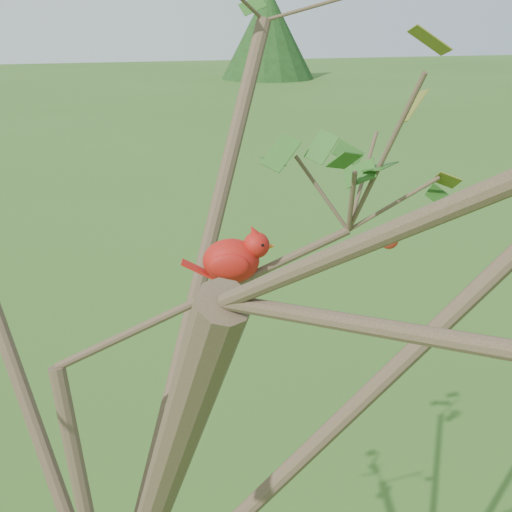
# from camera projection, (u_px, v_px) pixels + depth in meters

# --- Properties ---
(crabapple_tree) EXTENTS (2.35, 2.05, 2.95)m
(crabapple_tree) POSITION_uv_depth(u_px,v_px,m) (90.00, 311.00, 1.13)
(crabapple_tree) COLOR #403122
(crabapple_tree) RESTS_ON ground
(cardinal) EXTENTS (0.19, 0.11, 0.13)m
(cardinal) POSITION_uv_depth(u_px,v_px,m) (234.00, 259.00, 1.28)
(cardinal) COLOR red
(cardinal) RESTS_ON ground
(distant_trees) EXTENTS (37.05, 12.23, 3.81)m
(distant_trees) POSITION_uv_depth(u_px,v_px,m) (111.00, 44.00, 24.23)
(distant_trees) COLOR #403122
(distant_trees) RESTS_ON ground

